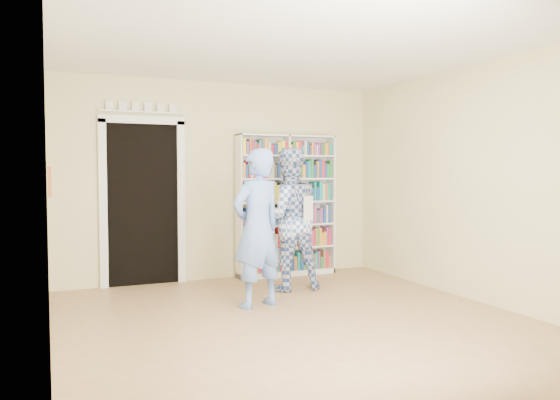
{
  "coord_description": "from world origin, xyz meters",
  "views": [
    {
      "loc": [
        -2.25,
        -4.74,
        1.48
      ],
      "look_at": [
        0.17,
        0.9,
        1.16
      ],
      "focal_mm": 35.0,
      "sensor_mm": 36.0,
      "label": 1
    }
  ],
  "objects": [
    {
      "name": "floor",
      "position": [
        0.0,
        0.0,
        0.0
      ],
      "size": [
        5.0,
        5.0,
        0.0
      ],
      "primitive_type": "plane",
      "color": "olive",
      "rests_on": "ground"
    },
    {
      "name": "ceiling",
      "position": [
        0.0,
        0.0,
        2.7
      ],
      "size": [
        5.0,
        5.0,
        0.0
      ],
      "primitive_type": "plane",
      "rotation": [
        3.14,
        0.0,
        0.0
      ],
      "color": "white",
      "rests_on": "wall_back"
    },
    {
      "name": "wall_back",
      "position": [
        0.0,
        2.5,
        1.35
      ],
      "size": [
        4.5,
        0.0,
        4.5
      ],
      "primitive_type": "plane",
      "rotation": [
        1.57,
        0.0,
        0.0
      ],
      "color": "beige",
      "rests_on": "floor"
    },
    {
      "name": "wall_left",
      "position": [
        -2.25,
        0.0,
        1.35
      ],
      "size": [
        0.0,
        5.0,
        5.0
      ],
      "primitive_type": "plane",
      "rotation": [
        1.57,
        0.0,
        1.57
      ],
      "color": "beige",
      "rests_on": "floor"
    },
    {
      "name": "wall_right",
      "position": [
        2.25,
        0.0,
        1.35
      ],
      "size": [
        0.0,
        5.0,
        5.0
      ],
      "primitive_type": "plane",
      "rotation": [
        1.57,
        0.0,
        -1.57
      ],
      "color": "beige",
      "rests_on": "floor"
    },
    {
      "name": "bookshelf",
      "position": [
        0.88,
        2.34,
        1.01
      ],
      "size": [
        1.45,
        0.27,
        2.0
      ],
      "rotation": [
        0.0,
        0.0,
        0.41
      ],
      "color": "white",
      "rests_on": "floor"
    },
    {
      "name": "doorway",
      "position": [
        -1.1,
        2.48,
        1.18
      ],
      "size": [
        1.1,
        0.08,
        2.43
      ],
      "color": "black",
      "rests_on": "floor"
    },
    {
      "name": "wall_art",
      "position": [
        -2.23,
        0.2,
        1.4
      ],
      "size": [
        0.03,
        0.25,
        0.25
      ],
      "primitive_type": "cube",
      "color": "brown",
      "rests_on": "wall_left"
    },
    {
      "name": "man_blue",
      "position": [
        -0.15,
        0.8,
        0.87
      ],
      "size": [
        0.73,
        0.59,
        1.73
      ],
      "primitive_type": "imported",
      "rotation": [
        0.0,
        0.0,
        3.45
      ],
      "color": "#658CE0",
      "rests_on": "floor"
    },
    {
      "name": "man_plaid",
      "position": [
        0.51,
        1.47,
        0.89
      ],
      "size": [
        0.92,
        0.74,
        1.78
      ],
      "primitive_type": "imported",
      "rotation": [
        0.0,
        0.0,
        3.06
      ],
      "color": "#33529E",
      "rests_on": "floor"
    },
    {
      "name": "paper_sheet",
      "position": [
        0.67,
        1.2,
        1.03
      ],
      "size": [
        0.18,
        0.13,
        0.31
      ],
      "primitive_type": "cube",
      "rotation": [
        0.0,
        0.0,
        0.6
      ],
      "color": "white",
      "rests_on": "man_plaid"
    }
  ]
}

